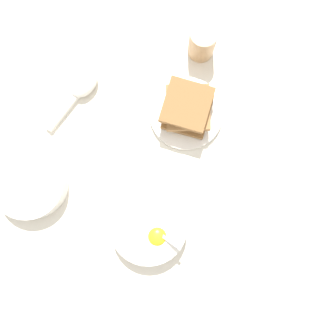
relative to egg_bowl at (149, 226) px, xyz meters
name	(u,v)px	position (x,y,z in m)	size (l,w,h in m)	color
ground_plane	(150,119)	(0.09, -0.23, -0.02)	(3.00, 3.00, 0.00)	silver
egg_bowl	(149,226)	(0.00, 0.00, 0.00)	(0.17, 0.17, 0.07)	white
toast_plate	(186,113)	(0.01, -0.28, -0.02)	(0.18, 0.18, 0.02)	white
toast_sandwich	(187,108)	(0.01, -0.28, 0.02)	(0.13, 0.13, 0.06)	brown
soup_spoon	(80,88)	(0.27, -0.24, -0.01)	(0.08, 0.18, 0.03)	white
congee_bowl	(30,184)	(0.29, 0.01, 0.00)	(0.16, 0.16, 0.04)	white
drinking_cup	(202,42)	(0.04, -0.44, 0.02)	(0.06, 0.06, 0.09)	tan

